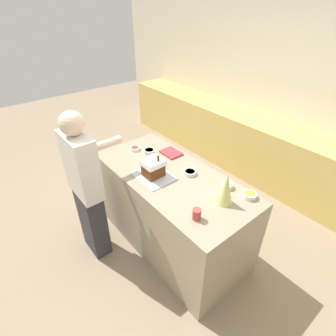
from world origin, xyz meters
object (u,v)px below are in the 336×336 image
at_px(candy_bowl_near_tray_right, 250,195).
at_px(mug, 197,214).
at_px(cookbook, 171,153).
at_px(person, 86,188).
at_px(decorative_tree, 226,189).
at_px(candy_bowl_center_rear, 190,172).
at_px(candy_bowl_behind_tray, 149,151).
at_px(gingerbread_house, 153,167).
at_px(candy_bowl_beside_tree, 135,148).
at_px(candy_bowl_near_tray_left, 228,185).
at_px(baking_tray, 153,176).

distance_m(candy_bowl_near_tray_right, mug, 0.55).
relative_size(cookbook, person, 0.14).
bearing_deg(decorative_tree, candy_bowl_center_rear, 172.60).
xyz_separation_m(candy_bowl_behind_tray, cookbook, (0.16, 0.19, -0.02)).
distance_m(decorative_tree, cookbook, 0.94).
xyz_separation_m(gingerbread_house, person, (-0.34, -0.56, -0.18)).
relative_size(candy_bowl_beside_tree, person, 0.06).
distance_m(candy_bowl_behind_tray, cookbook, 0.24).
distance_m(candy_bowl_near_tray_left, mug, 0.51).
relative_size(candy_bowl_near_tray_left, person, 0.06).
bearing_deg(candy_bowl_beside_tree, decorative_tree, 4.06).
relative_size(decorative_tree, candy_bowl_behind_tray, 2.39).
bearing_deg(person, mug, 25.00).
height_order(candy_bowl_near_tray_right, person, person).
xyz_separation_m(gingerbread_house, decorative_tree, (0.69, 0.23, 0.04)).
bearing_deg(candy_bowl_beside_tree, baking_tray, -15.02).
distance_m(gingerbread_house, candy_bowl_near_tray_right, 0.91).
relative_size(baking_tray, mug, 4.27).
distance_m(candy_bowl_center_rear, mug, 0.61).
xyz_separation_m(candy_bowl_beside_tree, mug, (1.23, -0.23, 0.03)).
xyz_separation_m(candy_bowl_center_rear, candy_bowl_near_tray_right, (0.58, 0.16, 0.00)).
height_order(decorative_tree, cookbook, decorative_tree).
distance_m(candy_bowl_near_tray_right, cookbook, 1.01).
relative_size(decorative_tree, candy_bowl_center_rear, 2.40).
distance_m(gingerbread_house, candy_bowl_behind_tray, 0.44).
bearing_deg(baking_tray, person, -121.08).
bearing_deg(candy_bowl_near_tray_left, candy_bowl_center_rear, -162.61).
bearing_deg(mug, candy_bowl_behind_tray, 164.01).
bearing_deg(candy_bowl_center_rear, cookbook, 165.55).
relative_size(candy_bowl_behind_tray, mug, 1.30).
bearing_deg(gingerbread_house, candy_bowl_near_tray_right, 30.31).
height_order(candy_bowl_center_rear, candy_bowl_behind_tray, candy_bowl_behind_tray).
height_order(candy_bowl_near_tray_left, candy_bowl_behind_tray, candy_bowl_behind_tray).
xyz_separation_m(candy_bowl_center_rear, candy_bowl_behind_tray, (-0.58, -0.08, 0.01)).
distance_m(baking_tray, candy_bowl_behind_tray, 0.44).
xyz_separation_m(decorative_tree, candy_bowl_near_tray_left, (-0.12, 0.18, -0.12)).
bearing_deg(candy_bowl_beside_tree, candy_bowl_near_tray_left, 13.51).
bearing_deg(gingerbread_house, cookbook, 118.58).
xyz_separation_m(candy_bowl_center_rear, cookbook, (-0.42, 0.11, -0.01)).
height_order(gingerbread_house, candy_bowl_near_tray_right, gingerbread_house).
xyz_separation_m(candy_bowl_near_tray_left, mug, (0.11, -0.50, 0.02)).
distance_m(candy_bowl_center_rear, person, 1.02).
relative_size(candy_bowl_near_tray_right, candy_bowl_beside_tree, 1.16).
bearing_deg(mug, candy_bowl_near_tray_left, 102.09).
height_order(candy_bowl_beside_tree, candy_bowl_behind_tray, candy_bowl_behind_tray).
bearing_deg(candy_bowl_near_tray_left, candy_bowl_behind_tray, -168.50).
height_order(candy_bowl_near_tray_right, candy_bowl_behind_tray, candy_bowl_behind_tray).
bearing_deg(decorative_tree, candy_bowl_near_tray_right, 67.52).
relative_size(mug, person, 0.06).
bearing_deg(candy_bowl_near_tray_left, baking_tray, -144.27).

